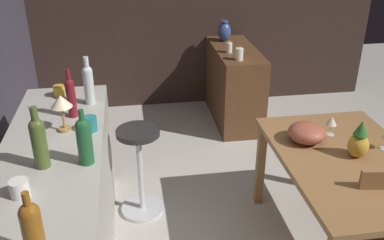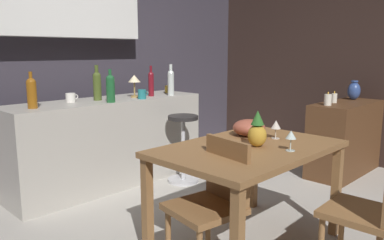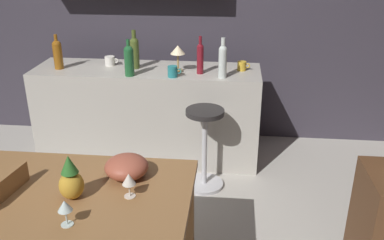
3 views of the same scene
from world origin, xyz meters
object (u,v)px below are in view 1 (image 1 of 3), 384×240
object	(u,v)px
cup_teal	(90,124)
counter_lamp	(61,104)
bar_stool	(140,169)
wine_bottle_clear	(88,83)
dining_table	(349,171)
wine_bottle_amber	(32,229)
wine_bottle_green	(84,139)
wine_glass_right	(332,121)
wine_bottle_ruby	(71,96)
vase_ceramic_blue	(224,31)
pineapple_centerpiece	(359,141)
sideboard_cabinet	(234,84)
fruit_bowl	(307,133)
wine_bottle_olive	(39,140)
cup_mustard	(59,91)
cup_white	(20,188)
pillar_candle_tall	(229,48)
pillar_candle_short	(239,54)

from	to	relation	value
cup_teal	counter_lamp	world-z (taller)	counter_lamp
bar_stool	wine_bottle_clear	bearing A→B (deg)	68.90
dining_table	counter_lamp	bearing A→B (deg)	78.63
wine_bottle_amber	wine_bottle_green	bearing A→B (deg)	-11.96
wine_glass_right	wine_bottle_green	size ratio (longest dim) A/B	0.44
wine_bottle_ruby	vase_ceramic_blue	bearing A→B (deg)	-37.69
wine_bottle_ruby	pineapple_centerpiece	bearing A→B (deg)	-106.55
sideboard_cabinet	fruit_bowl	bearing A→B (deg)	-179.27
wine_bottle_green	cup_teal	distance (m)	0.39
dining_table	bar_stool	world-z (taller)	dining_table
wine_bottle_olive	vase_ceramic_blue	world-z (taller)	wine_bottle_olive
wine_bottle_amber	cup_teal	distance (m)	1.10
wine_bottle_green	cup_mustard	world-z (taller)	wine_bottle_green
dining_table	wine_bottle_ruby	size ratio (longest dim) A/B	3.92
wine_bottle_clear	wine_bottle_amber	bearing A→B (deg)	175.36
cup_teal	cup_white	bearing A→B (deg)	155.04
wine_bottle_clear	cup_teal	size ratio (longest dim) A/B	2.89
wine_glass_right	fruit_bowl	distance (m)	0.21
cup_white	pillar_candle_tall	size ratio (longest dim) A/B	0.99
fruit_bowl	cup_mustard	world-z (taller)	cup_mustard
wine_bottle_olive	cup_teal	world-z (taller)	wine_bottle_olive
pineapple_centerpiece	vase_ceramic_blue	xyz separation A→B (m)	(2.42, 0.32, 0.08)
wine_bottle_clear	pillar_candle_tall	bearing A→B (deg)	-46.21
wine_bottle_ruby	vase_ceramic_blue	xyz separation A→B (m)	(1.89, -1.46, -0.12)
wine_glass_right	wine_bottle_ruby	world-z (taller)	wine_bottle_ruby
wine_bottle_ruby	counter_lamp	world-z (taller)	wine_bottle_ruby
fruit_bowl	cup_white	world-z (taller)	cup_white
cup_teal	wine_bottle_clear	bearing A→B (deg)	3.37
wine_bottle_ruby	pillar_candle_short	distance (m)	1.91
pineapple_centerpiece	wine_bottle_green	distance (m)	1.67
wine_bottle_green	wine_bottle_olive	world-z (taller)	wine_bottle_olive
fruit_bowl	pillar_candle_short	distance (m)	1.52
sideboard_cabinet	pillar_candle_tall	bearing A→B (deg)	144.57
pillar_candle_tall	sideboard_cabinet	bearing A→B (deg)	-35.43
wine_bottle_amber	counter_lamp	world-z (taller)	wine_bottle_amber
fruit_bowl	wine_bottle_olive	world-z (taller)	wine_bottle_olive
bar_stool	wine_bottle_ruby	world-z (taller)	wine_bottle_ruby
wine_bottle_green	wine_bottle_olive	distance (m)	0.23
wine_bottle_green	bar_stool	bearing A→B (deg)	-23.26
cup_white	fruit_bowl	bearing A→B (deg)	-71.48
dining_table	wine_bottle_olive	bearing A→B (deg)	91.64
cup_white	counter_lamp	bearing A→B (deg)	-11.75
wine_bottle_ruby	wine_bottle_clear	size ratio (longest dim) A/B	0.96
wine_bottle_ruby	pillar_candle_tall	world-z (taller)	wine_bottle_ruby
wine_bottle_olive	dining_table	bearing A→B (deg)	-88.36
wine_bottle_green	wine_bottle_ruby	world-z (taller)	wine_bottle_ruby
wine_bottle_olive	pillar_candle_tall	distance (m)	2.58
dining_table	bar_stool	xyz separation A→B (m)	(0.64, 1.32, -0.27)
wine_bottle_olive	pillar_candle_short	xyz separation A→B (m)	(1.83, -1.57, -0.18)
cup_teal	cup_mustard	world-z (taller)	cup_teal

